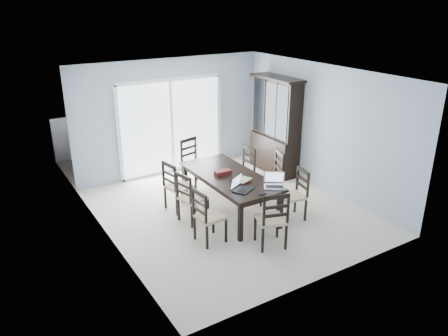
{
  "coord_description": "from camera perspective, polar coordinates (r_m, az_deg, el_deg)",
  "views": [
    {
      "loc": [
        -3.99,
        -6.29,
        3.8
      ],
      "look_at": [
        -0.12,
        0.0,
        0.92
      ],
      "focal_mm": 35.0,
      "sensor_mm": 36.0,
      "label": 1
    }
  ],
  "objects": [
    {
      "name": "chair_right_mid",
      "position": [
        8.6,
        6.45,
        -0.4
      ],
      "size": [
        0.58,
        0.57,
        1.19
      ],
      "rotation": [
        0.0,
        0.0,
        1.25
      ],
      "color": "black",
      "rests_on": "floor"
    },
    {
      "name": "laptop_silver",
      "position": [
        7.56,
        6.61,
        -2.12
      ],
      "size": [
        0.44,
        0.41,
        0.25
      ],
      "rotation": [
        0.0,
        0.0,
        -0.6
      ],
      "color": "silver",
      "rests_on": "dining_table"
    },
    {
      "name": "ceiling",
      "position": [
        7.54,
        0.82,
        12.19
      ],
      "size": [
        5.0,
        5.0,
        0.0
      ],
      "primitive_type": "plane",
      "rotation": [
        3.14,
        0.0,
        0.0
      ],
      "color": "white",
      "rests_on": "back_wall"
    },
    {
      "name": "chair_left_near",
      "position": [
        7.1,
        -2.49,
        -5.6
      ],
      "size": [
        0.46,
        0.44,
        1.11
      ],
      "rotation": [
        0.0,
        0.0,
        -1.5
      ],
      "color": "black",
      "rests_on": "floor"
    },
    {
      "name": "chair_end_near",
      "position": [
        6.97,
        6.46,
        -6.03
      ],
      "size": [
        0.55,
        0.56,
        1.15
      ],
      "rotation": [
        0.0,
        0.0,
        -0.31
      ],
      "color": "black",
      "rests_on": "floor"
    },
    {
      "name": "chair_right_near",
      "position": [
        8.02,
        9.52,
        -2.68
      ],
      "size": [
        0.49,
        0.48,
        1.09
      ],
      "rotation": [
        0.0,
        0.0,
        1.39
      ],
      "color": "black",
      "rests_on": "floor"
    },
    {
      "name": "book_stack",
      "position": [
        7.75,
        2.44,
        -1.65
      ],
      "size": [
        0.35,
        0.31,
        0.05
      ],
      "rotation": [
        0.0,
        0.0,
        0.25
      ],
      "color": "maroon",
      "rests_on": "dining_table"
    },
    {
      "name": "dining_table",
      "position": [
        8.07,
        0.75,
        -1.44
      ],
      "size": [
        1.0,
        2.2,
        0.75
      ],
      "color": "black",
      "rests_on": "floor"
    },
    {
      "name": "back_wall",
      "position": [
        9.97,
        -6.98,
        6.66
      ],
      "size": [
        4.5,
        0.02,
        2.6
      ],
      "primitive_type": "cube",
      "color": "#98A7B6",
      "rests_on": "floor"
    },
    {
      "name": "chair_left_far",
      "position": [
        8.2,
        -6.49,
        -1.71
      ],
      "size": [
        0.51,
        0.49,
        1.15
      ],
      "rotation": [
        0.0,
        0.0,
        -1.41
      ],
      "color": "black",
      "rests_on": "floor"
    },
    {
      "name": "sliding_door",
      "position": [
        10.0,
        -6.87,
        5.45
      ],
      "size": [
        2.52,
        0.05,
        2.18
      ],
      "color": "silver",
      "rests_on": "floor"
    },
    {
      "name": "balcony",
      "position": [
        11.25,
        -8.84,
        1.07
      ],
      "size": [
        4.5,
        2.0,
        0.1
      ],
      "primitive_type": "cube",
      "color": "gray",
      "rests_on": "ground"
    },
    {
      "name": "cell_phone",
      "position": [
        7.3,
        5.07,
        -3.39
      ],
      "size": [
        0.13,
        0.07,
        0.01
      ],
      "primitive_type": "cube",
      "rotation": [
        0.0,
        0.0,
        0.13
      ],
      "color": "black",
      "rests_on": "dining_table"
    },
    {
      "name": "game_box",
      "position": [
        8.08,
        -0.18,
        -0.56
      ],
      "size": [
        0.3,
        0.15,
        0.07
      ],
      "primitive_type": "cube",
      "rotation": [
        0.0,
        0.0,
        -0.02
      ],
      "color": "#450D19",
      "rests_on": "dining_table"
    },
    {
      "name": "laptop_dark",
      "position": [
        7.4,
        2.58,
        -2.49
      ],
      "size": [
        0.43,
        0.39,
        0.25
      ],
      "rotation": [
        0.0,
        0.0,
        0.48
      ],
      "color": "black",
      "rests_on": "dining_table"
    },
    {
      "name": "wall_left",
      "position": [
        6.98,
        -15.03,
        -0.4
      ],
      "size": [
        0.02,
        5.0,
        2.6
      ],
      "primitive_type": "cube",
      "color": "#98A7B6",
      "rests_on": "floor"
    },
    {
      "name": "floor",
      "position": [
        8.36,
        0.73,
        -5.7
      ],
      "size": [
        5.0,
        5.0,
        0.0
      ],
      "primitive_type": "plane",
      "color": "beige",
      "rests_on": "ground"
    },
    {
      "name": "hot_tub",
      "position": [
        11.01,
        -11.31,
        3.59
      ],
      "size": [
        2.17,
        1.98,
        1.03
      ],
      "rotation": [
        0.0,
        0.0,
        0.11
      ],
      "color": "maroon",
      "rests_on": "balcony"
    },
    {
      "name": "railing",
      "position": [
        11.95,
        -10.9,
        5.18
      ],
      "size": [
        4.5,
        0.06,
        1.1
      ],
      "primitive_type": "cube",
      "color": "#99999E",
      "rests_on": "balcony"
    },
    {
      "name": "chair_left_mid",
      "position": [
        7.75,
        -4.64,
        -3.24
      ],
      "size": [
        0.5,
        0.49,
        1.11
      ],
      "rotation": [
        0.0,
        0.0,
        -1.36
      ],
      "color": "black",
      "rests_on": "floor"
    },
    {
      "name": "wall_right",
      "position": [
        9.2,
        12.75,
        5.05
      ],
      "size": [
        0.02,
        5.0,
        2.6
      ],
      "primitive_type": "cube",
      "color": "#98A7B6",
      "rests_on": "floor"
    },
    {
      "name": "chair_right_far",
      "position": [
        9.03,
        2.74,
        0.42
      ],
      "size": [
        0.45,
        0.44,
        1.09
      ],
      "rotation": [
        0.0,
        0.0,
        1.64
      ],
      "color": "black",
      "rests_on": "floor"
    },
    {
      "name": "china_hutch",
      "position": [
        10.02,
        6.76,
        5.39
      ],
      "size": [
        0.5,
        1.38,
        2.2
      ],
      "color": "black",
      "rests_on": "floor"
    },
    {
      "name": "chair_end_far",
      "position": [
        9.35,
        -4.16,
        1.45
      ],
      "size": [
        0.55,
        0.56,
        1.18
      ],
      "rotation": [
        0.0,
        0.0,
        3.4
      ],
      "color": "black",
      "rests_on": "floor"
    }
  ]
}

